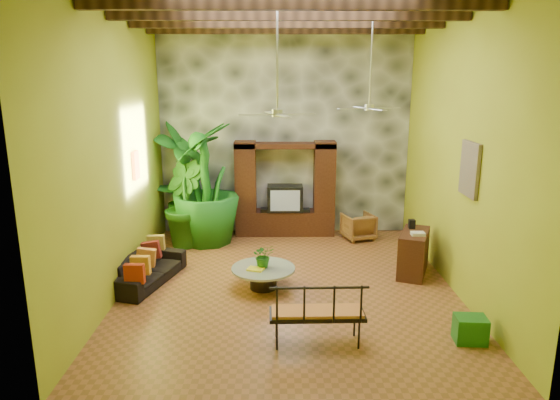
{
  "coord_description": "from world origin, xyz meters",
  "views": [
    {
      "loc": [
        -0.24,
        -8.63,
        3.76
      ],
      "look_at": [
        -0.15,
        0.2,
        1.59
      ],
      "focal_mm": 32.0,
      "sensor_mm": 36.0,
      "label": 1
    }
  ],
  "objects_px": {
    "ceiling_fan_front": "(277,100)",
    "tall_plant_c": "(205,184)",
    "ceiling_fan_back": "(370,97)",
    "tall_plant_b": "(183,203)",
    "entertainment_center": "(285,196)",
    "coffee_table": "(263,275)",
    "sofa": "(147,269)",
    "green_bin": "(470,329)",
    "wicker_armchair": "(358,226)",
    "iron_bench": "(318,311)",
    "side_console": "(413,253)",
    "tall_plant_a": "(183,179)"
  },
  "relations": [
    {
      "from": "wicker_armchair",
      "to": "side_console",
      "type": "height_order",
      "value": "side_console"
    },
    {
      "from": "tall_plant_a",
      "to": "sofa",
      "type": "bearing_deg",
      "value": -93.87
    },
    {
      "from": "tall_plant_b",
      "to": "iron_bench",
      "type": "height_order",
      "value": "tall_plant_b"
    },
    {
      "from": "ceiling_fan_back",
      "to": "iron_bench",
      "type": "relative_size",
      "value": 1.35
    },
    {
      "from": "tall_plant_c",
      "to": "ceiling_fan_front",
      "type": "bearing_deg",
      "value": -60.66
    },
    {
      "from": "ceiling_fan_front",
      "to": "tall_plant_c",
      "type": "bearing_deg",
      "value": 119.34
    },
    {
      "from": "iron_bench",
      "to": "side_console",
      "type": "distance_m",
      "value": 3.43
    },
    {
      "from": "ceiling_fan_front",
      "to": "entertainment_center",
      "type": "bearing_deg",
      "value": 86.76
    },
    {
      "from": "ceiling_fan_back",
      "to": "side_console",
      "type": "distance_m",
      "value": 3.16
    },
    {
      "from": "side_console",
      "to": "green_bin",
      "type": "height_order",
      "value": "side_console"
    },
    {
      "from": "ceiling_fan_front",
      "to": "ceiling_fan_back",
      "type": "relative_size",
      "value": 1.0
    },
    {
      "from": "coffee_table",
      "to": "ceiling_fan_back",
      "type": "bearing_deg",
      "value": 32.51
    },
    {
      "from": "iron_bench",
      "to": "side_console",
      "type": "height_order",
      "value": "iron_bench"
    },
    {
      "from": "tall_plant_b",
      "to": "green_bin",
      "type": "relative_size",
      "value": 4.4
    },
    {
      "from": "entertainment_center",
      "to": "ceiling_fan_back",
      "type": "height_order",
      "value": "ceiling_fan_back"
    },
    {
      "from": "ceiling_fan_back",
      "to": "tall_plant_a",
      "type": "xyz_separation_m",
      "value": [
        -4.05,
        1.95,
        -2.01
      ]
    },
    {
      "from": "entertainment_center",
      "to": "ceiling_fan_front",
      "type": "distance_m",
      "value": 4.3
    },
    {
      "from": "tall_plant_b",
      "to": "wicker_armchair",
      "type": "bearing_deg",
      "value": 5.32
    },
    {
      "from": "entertainment_center",
      "to": "iron_bench",
      "type": "bearing_deg",
      "value": -86.09
    },
    {
      "from": "side_console",
      "to": "green_bin",
      "type": "bearing_deg",
      "value": -65.12
    },
    {
      "from": "iron_bench",
      "to": "side_console",
      "type": "xyz_separation_m",
      "value": [
        2.11,
        2.7,
        -0.12
      ]
    },
    {
      "from": "ceiling_fan_front",
      "to": "wicker_armchair",
      "type": "xyz_separation_m",
      "value": [
        1.95,
        3.14,
        -3.09
      ]
    },
    {
      "from": "wicker_armchair",
      "to": "side_console",
      "type": "distance_m",
      "value": 2.3
    },
    {
      "from": "sofa",
      "to": "tall_plant_c",
      "type": "height_order",
      "value": "tall_plant_c"
    },
    {
      "from": "iron_bench",
      "to": "green_bin",
      "type": "relative_size",
      "value": 3.09
    },
    {
      "from": "tall_plant_c",
      "to": "entertainment_center",
      "type": "bearing_deg",
      "value": 18.7
    },
    {
      "from": "tall_plant_b",
      "to": "coffee_table",
      "type": "bearing_deg",
      "value": -52.66
    },
    {
      "from": "wicker_armchair",
      "to": "tall_plant_b",
      "type": "xyz_separation_m",
      "value": [
        -4.09,
        -0.38,
        0.67
      ]
    },
    {
      "from": "wicker_armchair",
      "to": "tall_plant_a",
      "type": "height_order",
      "value": "tall_plant_a"
    },
    {
      "from": "tall_plant_c",
      "to": "side_console",
      "type": "xyz_separation_m",
      "value": [
        4.3,
        -1.96,
        -0.97
      ]
    },
    {
      "from": "ceiling_fan_back",
      "to": "coffee_table",
      "type": "distance_m",
      "value": 3.98
    },
    {
      "from": "coffee_table",
      "to": "sofa",
      "type": "bearing_deg",
      "value": 172.64
    },
    {
      "from": "coffee_table",
      "to": "iron_bench",
      "type": "distance_m",
      "value": 2.21
    },
    {
      "from": "entertainment_center",
      "to": "ceiling_fan_back",
      "type": "bearing_deg",
      "value": -50.43
    },
    {
      "from": "side_console",
      "to": "green_bin",
      "type": "distance_m",
      "value": 2.63
    },
    {
      "from": "sofa",
      "to": "tall_plant_c",
      "type": "distance_m",
      "value": 2.72
    },
    {
      "from": "ceiling_fan_front",
      "to": "side_console",
      "type": "xyz_separation_m",
      "value": [
        2.67,
        0.96,
        -2.97
      ]
    },
    {
      "from": "tall_plant_b",
      "to": "entertainment_center",
      "type": "bearing_deg",
      "value": 18.3
    },
    {
      "from": "tall_plant_b",
      "to": "tall_plant_a",
      "type": "bearing_deg",
      "value": 97.6
    },
    {
      "from": "entertainment_center",
      "to": "tall_plant_c",
      "type": "height_order",
      "value": "tall_plant_c"
    },
    {
      "from": "iron_bench",
      "to": "green_bin",
      "type": "distance_m",
      "value": 2.27
    },
    {
      "from": "ceiling_fan_back",
      "to": "tall_plant_b",
      "type": "bearing_deg",
      "value": 163.59
    },
    {
      "from": "tall_plant_c",
      "to": "side_console",
      "type": "bearing_deg",
      "value": -24.46
    },
    {
      "from": "wicker_armchair",
      "to": "coffee_table",
      "type": "height_order",
      "value": "wicker_armchair"
    },
    {
      "from": "entertainment_center",
      "to": "iron_bench",
      "type": "relative_size",
      "value": 1.74
    },
    {
      "from": "side_console",
      "to": "entertainment_center",
      "type": "bearing_deg",
      "value": 155.58
    },
    {
      "from": "sofa",
      "to": "tall_plant_a",
      "type": "relative_size",
      "value": 0.67
    },
    {
      "from": "ceiling_fan_back",
      "to": "coffee_table",
      "type": "relative_size",
      "value": 1.6
    },
    {
      "from": "tall_plant_c",
      "to": "green_bin",
      "type": "height_order",
      "value": "tall_plant_c"
    },
    {
      "from": "tall_plant_b",
      "to": "green_bin",
      "type": "bearing_deg",
      "value": -41.79
    }
  ]
}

